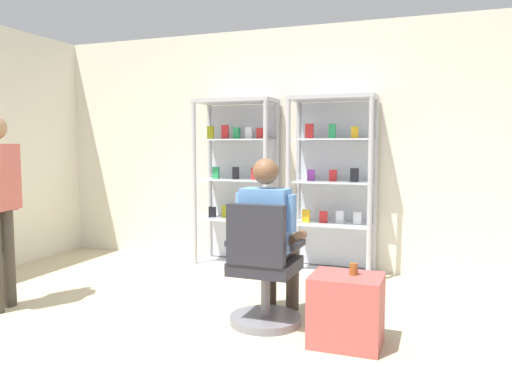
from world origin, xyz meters
The scene contains 8 objects.
ground_plane centered at (0.00, 0.00, 0.00)m, with size 7.20×7.20×0.00m, color #C6B793.
back_wall centered at (0.00, 3.00, 1.35)m, with size 6.00×0.10×2.70m, color silver.
display_cabinet_left centered at (-0.55, 2.76, 0.97)m, with size 0.90×0.45×1.90m.
display_cabinet_right centered at (0.55, 2.76, 0.96)m, with size 0.90×0.45×1.90m.
office_chair centered at (0.38, 1.01, 0.39)m, with size 0.56×0.56×0.96m.
seated_shopkeeper centered at (0.38, 1.17, 0.71)m, with size 0.49×0.57×1.29m.
storage_crate centered at (1.04, 0.87, 0.25)m, with size 0.49×0.40×0.49m, color #B24C47.
tea_glass centered at (1.08, 0.90, 0.53)m, with size 0.06×0.06×0.08m, color brown.
Camera 1 is at (1.63, -2.52, 1.39)m, focal length 35.08 mm.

